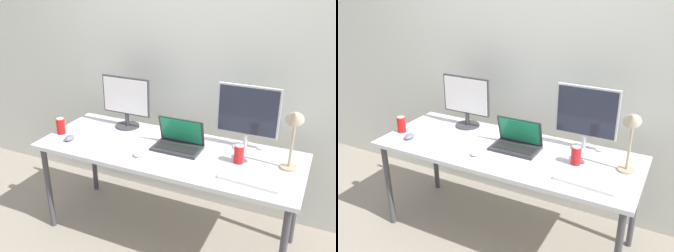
{
  "view_description": "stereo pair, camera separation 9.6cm",
  "coord_description": "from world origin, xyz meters",
  "views": [
    {
      "loc": [
        1.0,
        -2.17,
        1.94
      ],
      "look_at": [
        0.0,
        0.0,
        0.92
      ],
      "focal_mm": 40.0,
      "sensor_mm": 36.0,
      "label": 1
    },
    {
      "loc": [
        1.09,
        -2.12,
        1.94
      ],
      "look_at": [
        0.0,
        0.0,
        0.92
      ],
      "focal_mm": 40.0,
      "sensor_mm": 36.0,
      "label": 2
    }
  ],
  "objects": [
    {
      "name": "desk_lamp",
      "position": [
        0.82,
        0.04,
        1.04
      ],
      "size": [
        0.11,
        0.18,
        0.44
      ],
      "color": "tan",
      "rests_on": "work_desk"
    },
    {
      "name": "monitor_center",
      "position": [
        0.49,
        0.25,
        1.0
      ],
      "size": [
        0.43,
        0.17,
        0.46
      ],
      "color": "silver",
      "rests_on": "work_desk"
    },
    {
      "name": "monitor_left",
      "position": [
        -0.47,
        0.23,
        0.97
      ],
      "size": [
        0.41,
        0.19,
        0.41
      ],
      "color": "#38383D",
      "rests_on": "work_desk"
    },
    {
      "name": "mouse_by_laptop",
      "position": [
        -0.14,
        -0.17,
        0.76
      ],
      "size": [
        0.07,
        0.1,
        0.03
      ],
      "primitive_type": "ellipsoid",
      "rotation": [
        0.0,
        0.0,
        -0.13
      ],
      "color": "silver",
      "rests_on": "work_desk"
    },
    {
      "name": "mouse_by_keyboard",
      "position": [
        -0.73,
        -0.18,
        0.76
      ],
      "size": [
        0.06,
        0.09,
        0.04
      ],
      "primitive_type": "ellipsoid",
      "rotation": [
        0.0,
        0.0,
        -0.03
      ],
      "color": "slate",
      "rests_on": "work_desk"
    },
    {
      "name": "soda_can_by_laptop",
      "position": [
        -0.87,
        -0.1,
        0.8
      ],
      "size": [
        0.07,
        0.07,
        0.13
      ],
      "color": "red",
      "rests_on": "work_desk"
    },
    {
      "name": "soda_can_near_keyboard",
      "position": [
        0.51,
        0.02,
        0.8
      ],
      "size": [
        0.07,
        0.07,
        0.13
      ],
      "color": "red",
      "rests_on": "work_desk"
    },
    {
      "name": "wall_back",
      "position": [
        0.0,
        0.59,
        1.3
      ],
      "size": [
        7.0,
        0.08,
        2.6
      ],
      "primitive_type": "cube",
      "color": "silver",
      "rests_on": "ground"
    },
    {
      "name": "laptop_silver",
      "position": [
        0.06,
        0.05,
        0.79
      ],
      "size": [
        0.34,
        0.21,
        0.22
      ],
      "color": "#2D2D33",
      "rests_on": "work_desk"
    },
    {
      "name": "work_desk",
      "position": [
        0.0,
        0.0,
        0.68
      ],
      "size": [
        1.89,
        0.72,
        0.74
      ],
      "color": "#424247",
      "rests_on": "ground"
    },
    {
      "name": "keyboard_main",
      "position": [
        0.63,
        -0.19,
        0.75
      ],
      "size": [
        0.38,
        0.16,
        0.02
      ],
      "primitive_type": "cube",
      "rotation": [
        0.0,
        0.0,
        -0.08
      ],
      "color": "white",
      "rests_on": "work_desk"
    },
    {
      "name": "ground_plane",
      "position": [
        0.0,
        0.0,
        0.0
      ],
      "size": [
        16.0,
        16.0,
        0.0
      ],
      "primitive_type": "plane",
      "color": "gray"
    }
  ]
}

